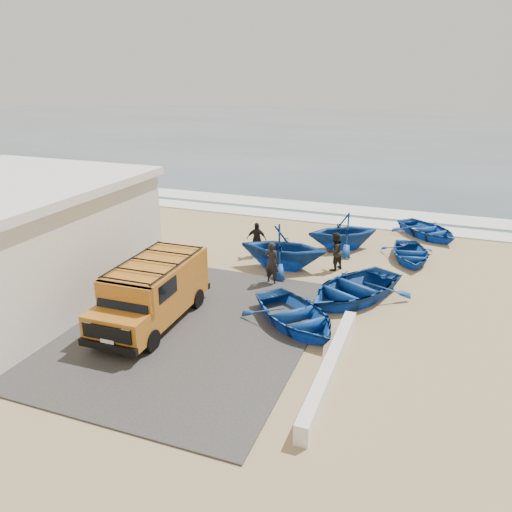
% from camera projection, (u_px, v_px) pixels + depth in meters
% --- Properties ---
extents(ground, '(160.00, 160.00, 0.00)m').
position_uv_depth(ground, '(213.00, 303.00, 18.10)').
color(ground, tan).
extents(slab, '(12.00, 10.00, 0.05)m').
position_uv_depth(slab, '(134.00, 318.00, 16.99)').
color(slab, '#403D3A').
rests_on(slab, ground).
extents(ocean, '(180.00, 88.00, 0.01)m').
position_uv_depth(ocean, '(390.00, 133.00, 67.20)').
color(ocean, '#385166').
rests_on(ocean, ground).
extents(surf_line, '(180.00, 1.60, 0.06)m').
position_uv_depth(surf_line, '(302.00, 217.00, 28.61)').
color(surf_line, white).
rests_on(surf_line, ground).
extents(surf_wash, '(180.00, 2.20, 0.04)m').
position_uv_depth(surf_wash, '(313.00, 207.00, 30.80)').
color(surf_wash, white).
rests_on(surf_wash, ground).
extents(building, '(8.40, 9.40, 4.30)m').
position_uv_depth(building, '(0.00, 240.00, 18.06)').
color(building, white).
rests_on(building, ground).
extents(parapet, '(0.35, 6.00, 0.55)m').
position_uv_depth(parapet, '(330.00, 367.00, 13.72)').
color(parapet, silver).
rests_on(parapet, ground).
extents(van, '(2.07, 4.96, 2.11)m').
position_uv_depth(van, '(153.00, 290.00, 16.41)').
color(van, '#B2671A').
rests_on(van, ground).
extents(boat_near_left, '(4.73, 4.66, 0.80)m').
position_uv_depth(boat_near_left, '(296.00, 315.00, 16.35)').
color(boat_near_left, '#13469A').
rests_on(boat_near_left, ground).
extents(boat_near_right, '(4.78, 5.31, 0.90)m').
position_uv_depth(boat_near_right, '(353.00, 288.00, 18.25)').
color(boat_near_right, '#13469A').
rests_on(boat_near_right, ground).
extents(boat_mid_left, '(3.85, 3.40, 1.91)m').
position_uv_depth(boat_mid_left, '(283.00, 247.00, 20.96)').
color(boat_mid_left, '#13469A').
rests_on(boat_mid_left, ground).
extents(boat_mid_right, '(2.96, 3.68, 0.68)m').
position_uv_depth(boat_mid_right, '(410.00, 253.00, 22.01)').
color(boat_mid_right, '#13469A').
rests_on(boat_mid_right, ground).
extents(boat_far_left, '(4.35, 4.21, 1.76)m').
position_uv_depth(boat_far_left, '(343.00, 231.00, 23.28)').
color(boat_far_left, '#13469A').
rests_on(boat_far_left, ground).
extents(boat_far_right, '(4.38, 4.39, 0.75)m').
position_uv_depth(boat_far_right, '(428.00, 230.00, 25.14)').
color(boat_far_right, '#13469A').
rests_on(boat_far_right, ground).
extents(fisherman_front, '(0.71, 0.55, 1.73)m').
position_uv_depth(fisherman_front, '(272.00, 263.00, 19.49)').
color(fisherman_front, black).
rests_on(fisherman_front, ground).
extents(fisherman_middle, '(0.93, 1.00, 1.65)m').
position_uv_depth(fisherman_middle, '(335.00, 251.00, 20.86)').
color(fisherman_middle, black).
rests_on(fisherman_middle, ground).
extents(fisherman_back, '(0.95, 0.48, 1.56)m').
position_uv_depth(fisherman_back, '(256.00, 239.00, 22.48)').
color(fisherman_back, black).
rests_on(fisherman_back, ground).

